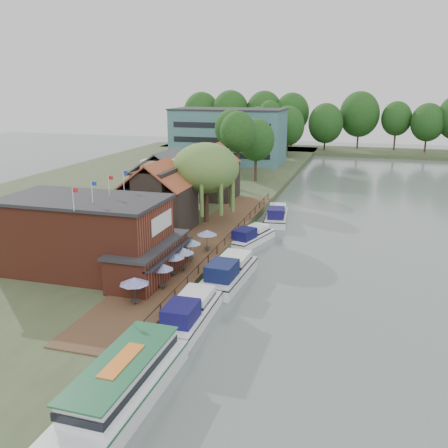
% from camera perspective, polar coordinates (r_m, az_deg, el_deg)
% --- Properties ---
extents(ground, '(260.00, 260.00, 0.00)m').
position_cam_1_polar(ground, '(45.92, 2.99, -8.08)').
color(ground, '#576460').
rests_on(ground, ground).
extents(land_bank, '(50.00, 140.00, 1.00)m').
position_cam_1_polar(land_bank, '(87.49, -10.91, 3.52)').
color(land_bank, '#384728').
rests_on(land_bank, ground).
extents(quay_deck, '(6.00, 50.00, 0.10)m').
position_cam_1_polar(quay_deck, '(56.62, -2.52, -2.27)').
color(quay_deck, '#47301E').
rests_on(quay_deck, land_bank).
extents(quay_rail, '(0.20, 49.00, 1.00)m').
position_cam_1_polar(quay_rail, '(56.16, 0.25, -1.92)').
color(quay_rail, black).
rests_on(quay_rail, land_bank).
extents(pub, '(20.00, 11.00, 7.30)m').
position_cam_1_polar(pub, '(48.39, -13.56, -1.38)').
color(pub, maroon).
rests_on(pub, land_bank).
extents(hotel_block, '(25.40, 12.40, 12.30)m').
position_cam_1_polar(hotel_block, '(115.89, 0.51, 10.06)').
color(hotel_block, '#38666B').
rests_on(hotel_block, land_bank).
extents(cottage_a, '(8.60, 7.60, 8.50)m').
position_cam_1_polar(cottage_a, '(61.61, -7.54, 3.14)').
color(cottage_a, black).
rests_on(cottage_a, land_bank).
extents(cottage_b, '(9.60, 8.60, 8.50)m').
position_cam_1_polar(cottage_b, '(71.77, -6.52, 4.95)').
color(cottage_b, beige).
rests_on(cottage_b, land_bank).
extents(cottage_c, '(7.60, 7.60, 8.50)m').
position_cam_1_polar(cottage_c, '(78.72, -1.28, 5.99)').
color(cottage_c, black).
rests_on(cottage_c, land_bank).
extents(willow, '(8.60, 8.60, 10.43)m').
position_cam_1_polar(willow, '(64.38, -2.09, 4.68)').
color(willow, '#476B2D').
rests_on(willow, land_bank).
extents(umbrella_0, '(2.44, 2.44, 2.38)m').
position_cam_1_polar(umbrella_0, '(41.48, -10.17, -7.56)').
color(umbrella_0, navy).
rests_on(umbrella_0, quay_deck).
extents(umbrella_1, '(2.00, 2.00, 2.38)m').
position_cam_1_polar(umbrella_1, '(44.18, -7.04, -5.95)').
color(umbrella_1, navy).
rests_on(umbrella_1, quay_deck).
extents(umbrella_2, '(2.31, 2.31, 2.38)m').
position_cam_1_polar(umbrella_2, '(46.93, -5.89, -4.59)').
color(umbrella_2, navy).
rests_on(umbrella_2, quay_deck).
extents(umbrella_3, '(2.19, 2.19, 2.38)m').
position_cam_1_polar(umbrella_3, '(48.09, -4.70, -4.06)').
color(umbrella_3, navy).
rests_on(umbrella_3, quay_deck).
extents(umbrella_4, '(2.17, 2.17, 2.38)m').
position_cam_1_polar(umbrella_4, '(50.71, -3.83, -2.98)').
color(umbrella_4, navy).
rests_on(umbrella_4, quay_deck).
extents(umbrella_5, '(2.21, 2.21, 2.38)m').
position_cam_1_polar(umbrella_5, '(53.68, -1.96, -1.89)').
color(umbrella_5, '#1B2097').
rests_on(umbrella_5, quay_deck).
extents(cruiser_0, '(3.43, 10.24, 2.48)m').
position_cam_1_polar(cruiser_0, '(40.31, -3.96, -9.68)').
color(cruiser_0, white).
rests_on(cruiser_0, ground).
extents(cruiser_1, '(4.02, 10.95, 2.65)m').
position_cam_1_polar(cruiser_1, '(48.24, 0.59, -5.16)').
color(cruiser_1, silver).
rests_on(cruiser_1, ground).
extents(cruiser_2, '(5.31, 9.53, 2.17)m').
position_cam_1_polar(cruiser_2, '(60.03, 3.15, -1.20)').
color(cruiser_2, white).
rests_on(cruiser_2, ground).
extents(cruiser_3, '(4.40, 10.20, 2.39)m').
position_cam_1_polar(cruiser_3, '(69.70, 6.06, 1.22)').
color(cruiser_3, silver).
rests_on(cruiser_3, ground).
extents(tour_boat, '(4.01, 13.58, 2.95)m').
position_cam_1_polar(tour_boat, '(31.12, -12.08, -17.83)').
color(tour_boat, silver).
rests_on(tour_boat, ground).
extents(swan, '(0.44, 0.44, 0.44)m').
position_cam_1_polar(swan, '(37.68, -7.25, -13.44)').
color(swan, white).
rests_on(swan, ground).
extents(bank_tree_0, '(6.00, 6.00, 13.27)m').
position_cam_1_polar(bank_tree_0, '(85.28, 1.60, 8.36)').
color(bank_tree_0, '#143811').
rests_on(bank_tree_0, land_bank).
extents(bank_tree_1, '(6.79, 6.79, 11.57)m').
position_cam_1_polar(bank_tree_1, '(93.26, 3.66, 8.43)').
color(bank_tree_1, '#143811').
rests_on(bank_tree_1, land_bank).
extents(bank_tree_2, '(6.68, 6.68, 12.76)m').
position_cam_1_polar(bank_tree_2, '(102.64, 0.83, 9.46)').
color(bank_tree_2, '#143811').
rests_on(bank_tree_2, land_bank).
extents(bank_tree_3, '(8.59, 8.59, 12.36)m').
position_cam_1_polar(bank_tree_3, '(123.95, 3.94, 10.40)').
color(bank_tree_3, '#143811').
rests_on(bank_tree_3, land_bank).
extents(bank_tree_4, '(8.61, 8.61, 12.43)m').
position_cam_1_polar(bank_tree_4, '(128.28, 7.24, 10.51)').
color(bank_tree_4, '#143811').
rests_on(bank_tree_4, land_bank).
extents(bank_tree_5, '(6.05, 6.05, 13.43)m').
position_cam_1_polar(bank_tree_5, '(139.07, 5.23, 11.16)').
color(bank_tree_5, '#143811').
rests_on(bank_tree_5, land_bank).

